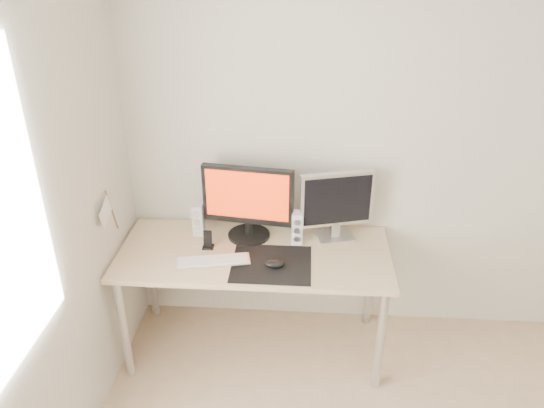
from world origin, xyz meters
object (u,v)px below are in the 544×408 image
object	(u,v)px
desk	(254,262)
main_monitor	(248,200)
keyboard	(213,261)
mouse	(275,264)
phone_dock	(208,243)
speaker_left	(198,219)
speaker_right	(297,227)
second_monitor	(337,203)

from	to	relation	value
desk	main_monitor	xyz separation A→B (m)	(-0.05, 0.16, 0.33)
keyboard	mouse	bearing A→B (deg)	-4.78
desk	keyboard	xyz separation A→B (m)	(-0.22, -0.13, 0.09)
keyboard	main_monitor	bearing A→B (deg)	59.34
main_monitor	phone_dock	size ratio (longest dim) A/B	4.76
mouse	keyboard	xyz separation A→B (m)	(-0.35, 0.03, -0.02)
speaker_left	phone_dock	xyz separation A→B (m)	(0.09, -0.16, -0.07)
main_monitor	keyboard	bearing A→B (deg)	-120.66
mouse	desk	size ratio (longest dim) A/B	0.07
speaker_left	speaker_right	size ratio (longest dim) A/B	1.00
mouse	speaker_right	distance (m)	0.31
desk	main_monitor	bearing A→B (deg)	106.96
speaker_left	keyboard	world-z (taller)	speaker_left
mouse	speaker_right	size ratio (longest dim) A/B	0.56
mouse	speaker_left	bearing A→B (deg)	145.45
desk	second_monitor	distance (m)	0.61
mouse	second_monitor	world-z (taller)	second_monitor
desk	speaker_left	bearing A→B (deg)	153.43
mouse	phone_dock	xyz separation A→B (m)	(-0.41, 0.18, 0.01)
main_monitor	phone_dock	xyz separation A→B (m)	(-0.23, -0.14, -0.22)
keyboard	speaker_left	bearing A→B (deg)	114.25
main_monitor	second_monitor	xyz separation A→B (m)	(0.53, 0.03, -0.01)
mouse	keyboard	distance (m)	0.36
mouse	second_monitor	size ratio (longest dim) A/B	0.26
main_monitor	second_monitor	world-z (taller)	main_monitor
keyboard	speaker_right	bearing A→B (deg)	27.98
speaker_right	phone_dock	bearing A→B (deg)	-168.92
second_monitor	phone_dock	size ratio (longest dim) A/B	3.84
second_monitor	keyboard	world-z (taller)	second_monitor
mouse	main_monitor	xyz separation A→B (m)	(-0.18, 0.32, 0.23)
speaker_right	phone_dock	size ratio (longest dim) A/B	1.76
phone_dock	second_monitor	bearing A→B (deg)	12.86
second_monitor	speaker_left	world-z (taller)	second_monitor
desk	keyboard	world-z (taller)	keyboard
phone_dock	keyboard	bearing A→B (deg)	-69.91
phone_dock	mouse	bearing A→B (deg)	-23.47
speaker_left	second_monitor	bearing A→B (deg)	0.64
mouse	phone_dock	size ratio (longest dim) A/B	0.98
phone_dock	speaker_right	bearing A→B (deg)	11.08
second_monitor	keyboard	bearing A→B (deg)	-155.48
desk	phone_dock	distance (m)	0.30
mouse	desk	world-z (taller)	mouse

